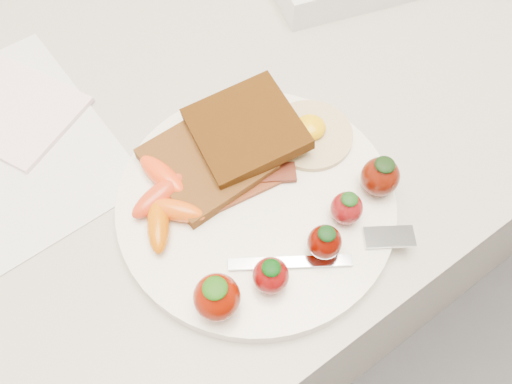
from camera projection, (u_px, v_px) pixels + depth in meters
counter at (226, 257)px, 0.95m from camera, size 2.00×0.60×0.90m
plate at (256, 202)px, 0.49m from camera, size 0.27×0.27×0.02m
toast_lower at (206, 161)px, 0.49m from camera, size 0.11×0.11×0.01m
toast_upper at (246, 129)px, 0.50m from camera, size 0.12×0.12×0.02m
fried_egg at (310, 133)px, 0.51m from camera, size 0.09×0.09×0.02m
bacon_strips at (246, 178)px, 0.49m from camera, size 0.10×0.06×0.01m
baby_carrots at (163, 200)px, 0.47m from camera, size 0.07×0.11×0.02m
strawberries at (303, 241)px, 0.43m from camera, size 0.23×0.05×0.05m
fork at (336, 251)px, 0.45m from camera, size 0.16×0.09×0.00m
paper_sheet at (1, 147)px, 0.53m from camera, size 0.22×0.28×0.00m
notepad at (4, 106)px, 0.55m from camera, size 0.17×0.20×0.01m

